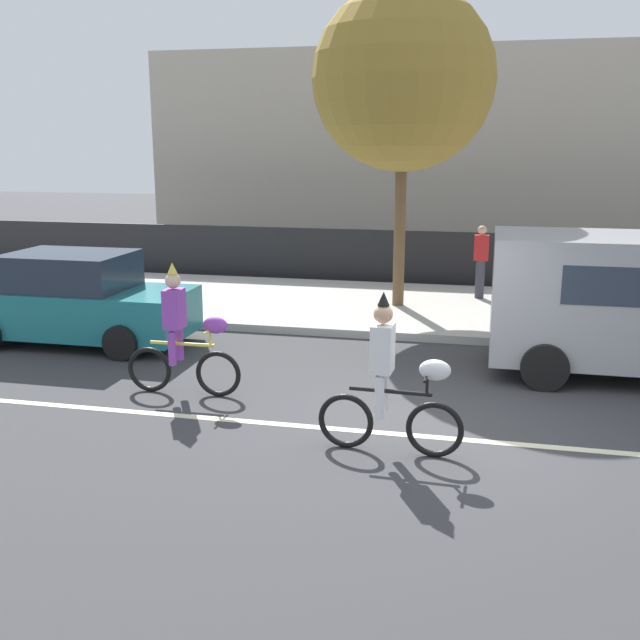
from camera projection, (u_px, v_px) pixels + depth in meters
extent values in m
plane|color=#38383A|center=(439.00, 423.00, 9.70)|extent=(80.00, 80.00, 0.00)
cube|color=beige|center=(436.00, 437.00, 9.22)|extent=(36.00, 0.14, 0.01)
cube|color=#ADAAA3|center=(461.00, 310.00, 15.84)|extent=(60.00, 5.00, 0.15)
cube|color=black|center=(467.00, 261.00, 18.45)|extent=(40.00, 0.08, 1.40)
cube|color=#B2A899|center=(588.00, 153.00, 25.25)|extent=(28.00, 8.00, 6.37)
torus|color=black|center=(218.00, 374.00, 10.64)|extent=(0.67, 0.08, 0.67)
torus|color=black|center=(150.00, 369.00, 10.86)|extent=(0.67, 0.08, 0.67)
cylinder|color=#E5D84C|center=(182.00, 344.00, 10.65)|extent=(0.97, 0.06, 0.05)
cylinder|color=#E5D84C|center=(172.00, 337.00, 10.66)|extent=(0.04, 0.04, 0.18)
cylinder|color=#E5D84C|center=(210.00, 338.00, 10.54)|extent=(0.04, 0.04, 0.23)
cylinder|color=#E5D84C|center=(210.00, 330.00, 10.52)|extent=(0.04, 0.50, 0.03)
ellipsoid|color=purple|center=(215.00, 325.00, 10.48)|extent=(0.36, 0.21, 0.24)
cube|color=purple|center=(174.00, 309.00, 10.56)|extent=(0.24, 0.32, 0.56)
sphere|color=beige|center=(173.00, 281.00, 10.46)|extent=(0.22, 0.22, 0.22)
cone|color=#E5D84C|center=(172.00, 268.00, 10.42)|extent=(0.14, 0.14, 0.16)
cylinder|color=purple|center=(172.00, 349.00, 10.55)|extent=(0.11, 0.11, 0.48)
cylinder|color=purple|center=(180.00, 344.00, 10.82)|extent=(0.11, 0.11, 0.48)
torus|color=black|center=(435.00, 430.00, 8.58)|extent=(0.67, 0.10, 0.67)
torus|color=black|center=(346.00, 421.00, 8.85)|extent=(0.67, 0.10, 0.67)
cylinder|color=black|center=(390.00, 391.00, 8.62)|extent=(0.97, 0.09, 0.05)
cylinder|color=black|center=(378.00, 383.00, 8.64)|extent=(0.04, 0.04, 0.18)
cylinder|color=black|center=(427.00, 385.00, 8.49)|extent=(0.04, 0.04, 0.23)
cylinder|color=black|center=(427.00, 375.00, 8.46)|extent=(0.05, 0.50, 0.03)
ellipsoid|color=white|center=(435.00, 370.00, 8.42)|extent=(0.37, 0.22, 0.24)
cube|color=white|center=(383.00, 348.00, 8.53)|extent=(0.25, 0.33, 0.56)
sphere|color=tan|center=(383.00, 314.00, 8.44)|extent=(0.22, 0.22, 0.22)
cone|color=black|center=(384.00, 299.00, 8.39)|extent=(0.14, 0.14, 0.16)
cylinder|color=white|center=(379.00, 398.00, 8.53)|extent=(0.11, 0.11, 0.48)
cylinder|color=white|center=(384.00, 390.00, 8.79)|extent=(0.11, 0.11, 0.48)
cylinder|color=black|center=(545.00, 367.00, 10.92)|extent=(0.70, 0.22, 0.70)
cylinder|color=black|center=(537.00, 334.00, 12.82)|extent=(0.70, 0.22, 0.70)
cube|color=#1E727A|center=(78.00, 310.00, 13.47)|extent=(4.10, 1.72, 0.80)
cube|color=#232D3D|center=(70.00, 271.00, 13.32)|extent=(2.10, 1.58, 0.64)
cylinder|color=black|center=(121.00, 343.00, 12.45)|extent=(0.60, 0.20, 0.60)
cylinder|color=black|center=(164.00, 319.00, 14.08)|extent=(0.60, 0.20, 0.60)
cylinder|color=black|center=(44.00, 313.00, 14.63)|extent=(0.60, 0.20, 0.60)
cylinder|color=brown|center=(400.00, 227.00, 15.64)|extent=(0.24, 0.24, 3.35)
sphere|color=olive|center=(403.00, 79.00, 14.95)|extent=(3.68, 3.68, 3.68)
cylinder|color=#33333D|center=(480.00, 279.00, 16.65)|extent=(0.20, 0.20, 0.85)
cube|color=#AD1E1E|center=(481.00, 248.00, 16.49)|extent=(0.32, 0.20, 0.56)
sphere|color=tan|center=(482.00, 230.00, 16.40)|extent=(0.20, 0.20, 0.20)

